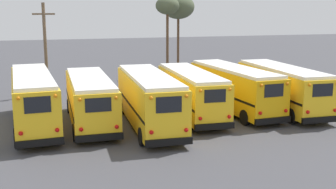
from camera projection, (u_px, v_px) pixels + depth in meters
The scene contains 10 objects.
ground_plane at pixel (170, 120), 27.46m from camera, with size 160.00×160.00×0.00m, color #424247.
school_bus_0 at pixel (33, 98), 25.48m from camera, with size 2.88×10.51×3.30m.
school_bus_1 at pixel (90, 99), 26.15m from camera, with size 2.78×9.51×3.00m.
school_bus_2 at pixel (149, 98), 25.59m from camera, with size 2.95×10.01×3.26m.
school_bus_3 at pixel (191, 92), 28.22m from camera, with size 2.88×9.54×3.06m.
school_bus_4 at pixel (234, 87), 29.54m from camera, with size 2.93×9.96×3.14m.
school_bus_5 at pixel (282, 87), 29.80m from camera, with size 3.01×9.85×3.13m.
utility_pole at pixel (45, 48), 34.70m from camera, with size 1.80×0.26×7.64m.
bare_tree_0 at pixel (178, 7), 47.39m from camera, with size 3.65×3.65×8.76m.
bare_tree_1 at pixel (167, 7), 44.13m from camera, with size 2.49×2.49×8.43m.
Camera 1 is at (-8.00, -25.36, 7.07)m, focal length 45.00 mm.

